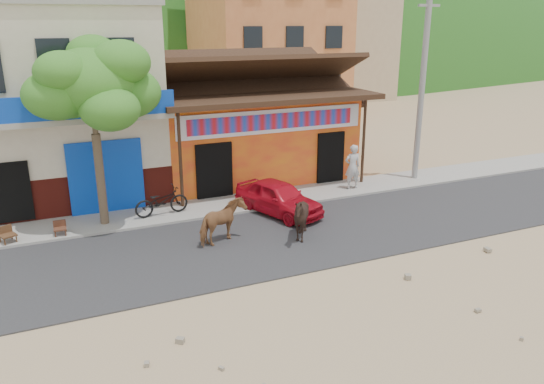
{
  "coord_description": "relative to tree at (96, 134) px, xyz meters",
  "views": [
    {
      "loc": [
        -6.1,
        -11.46,
        6.52
      ],
      "look_at": [
        0.24,
        3.0,
        1.4
      ],
      "focal_mm": 35.0,
      "sensor_mm": 36.0,
      "label": 1
    }
  ],
  "objects": [
    {
      "name": "ground",
      "position": [
        4.6,
        -5.8,
        -3.12
      ],
      "size": [
        120.0,
        120.0,
        0.0
      ],
      "primitive_type": "plane",
      "color": "#9E825B",
      "rests_on": "ground"
    },
    {
      "name": "cow_tan",
      "position": [
        3.14,
        -2.93,
        -2.42
      ],
      "size": [
        1.72,
        1.36,
        1.33
      ],
      "primitive_type": "imported",
      "rotation": [
        0.0,
        0.0,
        2.06
      ],
      "color": "#99653D",
      "rests_on": "road"
    },
    {
      "name": "utility_pole",
      "position": [
        12.8,
        0.2,
        1.0
      ],
      "size": [
        0.24,
        0.24,
        8.0
      ],
      "primitive_type": "cylinder",
      "color": "gray",
      "rests_on": "sidewalk"
    },
    {
      "name": "apartment_front",
      "position": [
        13.6,
        18.2,
        2.88
      ],
      "size": [
        9.0,
        9.0,
        12.0
      ],
      "primitive_type": "cube",
      "color": "#CC723F",
      "rests_on": "ground"
    },
    {
      "name": "sidewalk",
      "position": [
        4.6,
        0.2,
        -3.06
      ],
      "size": [
        60.0,
        2.0,
        0.12
      ],
      "primitive_type": "cube",
      "color": "gray",
      "rests_on": "ground"
    },
    {
      "name": "cafe_chair_left",
      "position": [
        -2.88,
        -0.5,
        -2.54
      ],
      "size": [
        0.56,
        0.56,
        0.92
      ],
      "primitive_type": null,
      "rotation": [
        0.0,
        0.0,
        0.41
      ],
      "color": "#452217",
      "rests_on": "sidewalk"
    },
    {
      "name": "cafe_chair_right",
      "position": [
        -1.4,
        -0.5,
        -2.59
      ],
      "size": [
        0.39,
        0.39,
        0.81
      ],
      "primitive_type": null,
      "rotation": [
        0.0,
        0.0,
        -0.03
      ],
      "color": "#472717",
      "rests_on": "sidewalk"
    },
    {
      "name": "scooter",
      "position": [
        1.92,
        0.01,
        -2.51
      ],
      "size": [
        1.94,
        0.86,
        0.98
      ],
      "primitive_type": "imported",
      "rotation": [
        0.0,
        0.0,
        1.68
      ],
      "color": "black",
      "rests_on": "sidewalk"
    },
    {
      "name": "cafe_building",
      "position": [
        -0.9,
        4.2,
        0.38
      ],
      "size": [
        7.0,
        6.0,
        7.0
      ],
      "primitive_type": "cube",
      "color": "beige",
      "rests_on": "ground"
    },
    {
      "name": "road",
      "position": [
        4.6,
        -3.3,
        -3.1
      ],
      "size": [
        60.0,
        5.0,
        0.04
      ],
      "primitive_type": "cube",
      "color": "#28282B",
      "rests_on": "ground"
    },
    {
      "name": "cow_dark",
      "position": [
        5.42,
        -3.68,
        -2.37
      ],
      "size": [
        1.54,
        1.44,
        1.42
      ],
      "primitive_type": "imported",
      "rotation": [
        0.0,
        0.0,
        -1.31
      ],
      "color": "black",
      "rests_on": "road"
    },
    {
      "name": "dance_club",
      "position": [
        6.6,
        4.2,
        -1.32
      ],
      "size": [
        8.0,
        6.0,
        3.6
      ],
      "primitive_type": "cube",
      "color": "orange",
      "rests_on": "ground"
    },
    {
      "name": "tree",
      "position": [
        0.0,
        0.0,
        0.0
      ],
      "size": [
        3.0,
        3.0,
        6.0
      ],
      "primitive_type": null,
      "color": "#2D721E",
      "rests_on": "sidewalk"
    },
    {
      "name": "apartment_rear",
      "position": [
        22.6,
        24.2,
        1.88
      ],
      "size": [
        8.0,
        8.0,
        10.0
      ],
      "primitive_type": "cube",
      "color": "tan",
      "rests_on": "ground"
    },
    {
      "name": "red_car",
      "position": [
        5.75,
        -1.28,
        -2.49
      ],
      "size": [
        2.5,
        3.74,
        1.18
      ],
      "primitive_type": "imported",
      "rotation": [
        0.0,
        0.0,
        0.35
      ],
      "color": "red",
      "rests_on": "road"
    },
    {
      "name": "pedestrian",
      "position": [
        9.55,
        -0.0,
        -2.11
      ],
      "size": [
        0.68,
        0.48,
        1.78
      ],
      "primitive_type": "imported",
      "rotation": [
        0.0,
        0.0,
        3.06
      ],
      "color": "#BCBCBC",
      "rests_on": "sidewalk"
    }
  ]
}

